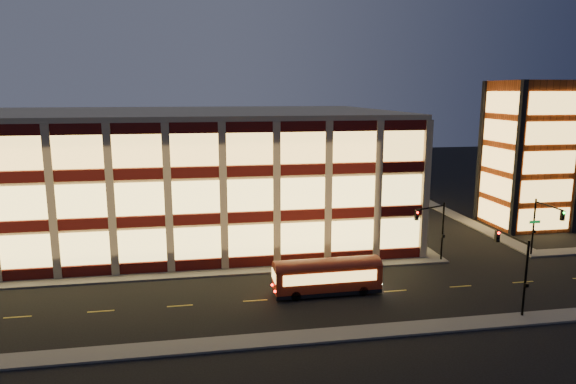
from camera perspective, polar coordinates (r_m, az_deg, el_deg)
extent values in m
plane|color=black|center=(48.04, -9.28, -9.38)|extent=(200.00, 200.00, 0.00)
cube|color=#514F4C|center=(49.04, -12.85, -8.99)|extent=(54.00, 2.00, 0.15)
cube|color=#514F4C|center=(68.26, 10.22, -3.16)|extent=(2.00, 30.00, 0.15)
cube|color=#514F4C|center=(72.72, 18.40, -2.67)|extent=(2.00, 30.00, 0.15)
cube|color=#514F4C|center=(36.10, -8.99, -16.46)|extent=(100.00, 2.00, 0.15)
cube|color=tan|center=(62.86, -12.43, 1.98)|extent=(50.00, 30.00, 14.00)
cube|color=tan|center=(62.15, -12.71, 8.59)|extent=(50.40, 30.40, 0.50)
cube|color=#470C0A|center=(49.68, -12.83, -8.02)|extent=(50.10, 0.25, 1.00)
cube|color=#FFD66B|center=(49.06, -12.93, -5.70)|extent=(49.00, 0.20, 3.00)
cube|color=#470C0A|center=(67.83, 9.54, -2.72)|extent=(0.25, 30.10, 1.00)
cube|color=#FFD66B|center=(67.35, 9.58, -0.99)|extent=(0.20, 29.00, 3.00)
cube|color=#470C0A|center=(48.43, -13.05, -3.10)|extent=(50.10, 0.25, 1.00)
cube|color=#FFD66B|center=(47.99, -13.16, -0.66)|extent=(49.00, 0.20, 3.00)
cube|color=#470C0A|center=(66.92, 9.66, 0.94)|extent=(0.25, 30.10, 1.00)
cube|color=#FFD66B|center=(66.58, 9.70, 2.72)|extent=(0.20, 29.00, 3.00)
cube|color=#470C0A|center=(47.57, -13.28, 2.05)|extent=(50.10, 0.25, 1.00)
cube|color=#FFD66B|center=(47.31, -13.40, 4.56)|extent=(49.00, 0.20, 3.00)
cube|color=#470C0A|center=(66.29, 9.78, 4.68)|extent=(0.25, 30.10, 1.00)
cube|color=#FFD66B|center=(66.09, 9.83, 6.49)|extent=(0.20, 29.00, 3.00)
cube|color=#8C3814|center=(70.15, 25.11, 3.77)|extent=(8.00, 8.00, 18.00)
cube|color=black|center=(64.62, 24.20, 3.30)|extent=(0.60, 0.60, 18.00)
cube|color=black|center=(71.33, 20.64, 4.21)|extent=(0.60, 0.60, 18.00)
cube|color=black|center=(75.69, 25.88, 4.17)|extent=(0.60, 0.60, 18.00)
cube|color=#EDB353|center=(68.08, 26.55, -2.72)|extent=(6.60, 0.16, 2.60)
cube|color=#EDB353|center=(69.09, 21.84, -2.15)|extent=(0.16, 6.60, 2.60)
cube|color=#EDB353|center=(67.42, 26.80, 0.09)|extent=(6.60, 0.16, 2.60)
cube|color=#EDB353|center=(68.43, 22.04, 0.63)|extent=(0.16, 6.60, 2.60)
cube|color=#EDB353|center=(66.92, 27.06, 2.95)|extent=(6.60, 0.16, 2.60)
cube|color=#EDB353|center=(67.94, 22.25, 3.45)|extent=(0.16, 6.60, 2.60)
cube|color=#EDB353|center=(66.59, 27.32, 5.84)|extent=(6.60, 0.16, 2.60)
cube|color=#EDB353|center=(67.62, 22.46, 6.30)|extent=(0.16, 6.60, 2.60)
cube|color=#EDB353|center=(66.44, 27.58, 8.76)|extent=(6.60, 0.16, 2.60)
cube|color=#EDB353|center=(67.47, 22.68, 9.17)|extent=(0.16, 6.60, 2.60)
cylinder|color=black|center=(53.35, 16.79, -4.25)|extent=(0.18, 0.18, 6.00)
cylinder|color=black|center=(51.30, 15.58, -1.68)|extent=(3.56, 1.63, 0.14)
cube|color=black|center=(50.02, 14.10, -2.52)|extent=(0.32, 0.32, 0.95)
sphere|color=#FF0C05|center=(49.80, 14.20, -2.23)|extent=(0.20, 0.20, 0.20)
cube|color=black|center=(53.28, 16.86, -4.72)|extent=(0.25, 0.18, 0.28)
cylinder|color=black|center=(58.46, 25.61, -3.55)|extent=(0.18, 0.18, 6.00)
cylinder|color=black|center=(56.32, 27.00, -1.38)|extent=(0.14, 4.00, 0.14)
cube|color=black|center=(54.88, 28.19, -2.32)|extent=(0.32, 0.32, 0.95)
sphere|color=#0CFF26|center=(54.68, 28.34, -2.06)|extent=(0.20, 0.20, 0.20)
cube|color=black|center=(58.40, 25.69, -3.98)|extent=(0.25, 0.18, 0.28)
cube|color=#0C7226|center=(58.21, 25.74, -3.02)|extent=(1.20, 0.06, 0.28)
cylinder|color=black|center=(42.47, 24.87, -8.79)|extent=(0.18, 0.18, 6.00)
cylinder|color=black|center=(43.26, 23.67, -4.58)|extent=(0.14, 4.00, 0.14)
cube|color=black|center=(44.99, 22.23, -4.55)|extent=(0.32, 0.32, 0.95)
sphere|color=#FF0C05|center=(44.77, 22.38, -4.24)|extent=(0.20, 0.20, 0.20)
cube|color=black|center=(42.45, 24.98, -9.38)|extent=(0.25, 0.18, 0.28)
cube|color=maroon|center=(43.56, 4.35, -9.31)|extent=(9.00, 2.40, 2.06)
cube|color=black|center=(44.00, 4.33, -10.79)|extent=(9.00, 2.40, 0.31)
cylinder|color=black|center=(42.45, 0.87, -11.47)|extent=(0.81, 0.28, 0.81)
cylinder|color=black|center=(44.24, 0.34, -10.51)|extent=(0.81, 0.28, 0.81)
cylinder|color=black|center=(43.90, 8.35, -10.81)|extent=(0.81, 0.28, 0.81)
cylinder|color=black|center=(45.63, 7.53, -9.92)|extent=(0.81, 0.28, 0.81)
cube|color=#EDB353|center=(42.43, 4.77, -9.50)|extent=(7.89, 0.20, 0.90)
cube|color=#EDB353|center=(44.51, 3.96, -8.48)|extent=(7.89, 0.20, 0.90)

